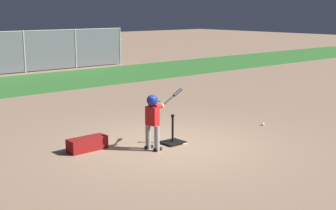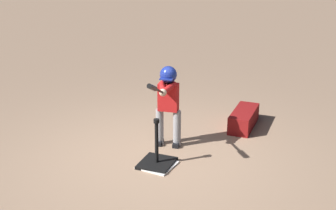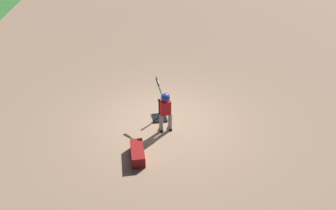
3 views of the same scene
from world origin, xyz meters
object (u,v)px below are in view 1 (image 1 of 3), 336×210
at_px(equipment_bag, 87,144).
at_px(bleachers_center, 81,52).
at_px(batter_child, 154,115).
at_px(baseball, 263,124).
at_px(batting_tee, 173,140).

bearing_deg(equipment_bag, bleachers_center, 59.75).
relative_size(batter_child, bleachers_center, 0.30).
bearing_deg(batter_child, baseball, -3.20).
relative_size(batting_tee, baseball, 8.78).
xyz_separation_m(baseball, bleachers_center, (3.68, 15.35, 0.61)).
height_order(batting_tee, batter_child, batter_child).
distance_m(batter_child, equipment_bag, 1.52).
relative_size(batting_tee, bleachers_center, 0.16).
distance_m(batter_child, bleachers_center, 16.74).
relative_size(batter_child, baseball, 16.37).
bearing_deg(equipment_bag, batter_child, -38.23).
xyz_separation_m(baseball, equipment_bag, (-4.52, 1.05, 0.10)).
height_order(baseball, equipment_bag, equipment_bag).
bearing_deg(bleachers_center, batter_child, -115.08).
bearing_deg(batter_child, equipment_bag, 142.21).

